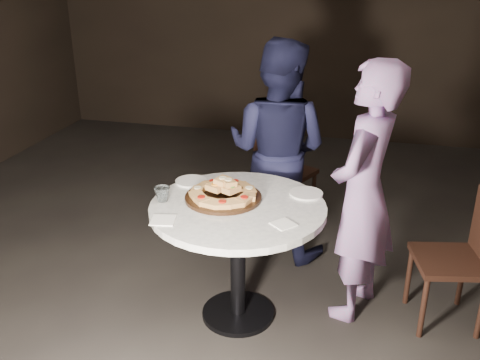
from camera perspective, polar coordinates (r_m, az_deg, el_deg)
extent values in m
plane|color=black|center=(3.44, -0.81, -13.03)|extent=(7.00, 7.00, 0.00)
cylinder|color=black|center=(3.34, -0.21, -13.98)|extent=(0.50, 0.50, 0.03)
cylinder|color=black|center=(3.14, -0.22, -8.78)|extent=(0.10, 0.10, 0.68)
cylinder|color=silver|center=(2.97, -0.23, -3.02)|extent=(1.13, 1.13, 0.04)
cylinder|color=black|center=(3.03, -1.79, -1.86)|extent=(0.46, 0.46, 0.02)
cube|color=#BF8749|center=(2.94, 0.44, -2.17)|extent=(0.10, 0.11, 0.04)
cylinder|color=red|center=(2.93, 0.44, -1.82)|extent=(0.05, 0.05, 0.01)
cube|color=#BF8749|center=(2.99, 0.99, -1.68)|extent=(0.09, 0.10, 0.04)
cube|color=#BF8749|center=(3.05, 0.98, -1.16)|extent=(0.10, 0.11, 0.04)
cylinder|color=beige|center=(3.05, 0.98, -0.83)|extent=(0.06, 0.06, 0.01)
cube|color=#BF8749|center=(3.11, 0.43, -0.71)|extent=(0.12, 0.12, 0.04)
cube|color=#BF8749|center=(3.15, -0.53, -0.40)|extent=(0.11, 0.10, 0.04)
cylinder|color=red|center=(3.14, -0.53, -0.08)|extent=(0.05, 0.05, 0.01)
cube|color=#BF8749|center=(3.16, -1.71, -0.30)|extent=(0.11, 0.10, 0.04)
cube|color=#BF8749|center=(3.15, -2.91, -0.40)|extent=(0.12, 0.11, 0.04)
cylinder|color=red|center=(3.14, -2.91, -0.08)|extent=(0.06, 0.06, 0.01)
cube|color=#BF8749|center=(3.12, -3.90, -0.70)|extent=(0.10, 0.11, 0.04)
cube|color=#BF8749|center=(3.06, -4.52, -1.15)|extent=(0.08, 0.10, 0.04)
cylinder|color=beige|center=(3.06, -4.53, -0.82)|extent=(0.05, 0.05, 0.01)
cube|color=#BF8749|center=(3.00, -4.62, -1.67)|extent=(0.11, 0.12, 0.04)
cube|color=#BF8749|center=(2.95, -4.15, -2.15)|extent=(0.12, 0.12, 0.04)
cylinder|color=red|center=(2.94, -4.16, -1.81)|extent=(0.06, 0.06, 0.01)
cube|color=#BF8749|center=(2.90, -3.17, -2.51)|extent=(0.11, 0.09, 0.04)
cube|color=#BF8749|center=(2.89, -1.89, -2.64)|extent=(0.11, 0.10, 0.04)
cylinder|color=red|center=(2.88, -1.90, -2.29)|extent=(0.05, 0.05, 0.01)
cube|color=#BF8749|center=(2.90, -0.59, -2.51)|extent=(0.12, 0.11, 0.04)
cube|color=#BF8749|center=(3.00, -0.92, -1.01)|extent=(0.11, 0.11, 0.04)
cylinder|color=#2D6B1E|center=(2.99, -0.92, -0.67)|extent=(0.06, 0.06, 0.01)
cube|color=#BF8749|center=(3.05, -1.53, -0.56)|extent=(0.11, 0.12, 0.04)
cylinder|color=beige|center=(3.05, -1.53, -0.22)|extent=(0.06, 0.06, 0.01)
cube|color=#BF8749|center=(3.03, -2.68, -0.81)|extent=(0.11, 0.10, 0.03)
cylinder|color=orange|center=(3.02, -2.69, -0.47)|extent=(0.06, 0.06, 0.01)
cube|color=#BF8749|center=(3.01, -1.26, -0.28)|extent=(0.11, 0.12, 0.04)
cylinder|color=beige|center=(3.00, -1.27, 0.06)|extent=(0.06, 0.06, 0.01)
cube|color=#BF8749|center=(3.03, -1.85, -0.10)|extent=(0.10, 0.11, 0.04)
cylinder|color=beige|center=(3.02, -1.86, 0.24)|extent=(0.05, 0.05, 0.01)
cylinder|color=white|center=(3.27, -5.23, -0.13)|extent=(0.22, 0.22, 0.01)
cylinder|color=white|center=(3.12, 7.07, -1.43)|extent=(0.25, 0.25, 0.01)
imported|color=silver|center=(3.03, -8.29, -1.51)|extent=(0.11, 0.11, 0.08)
cube|color=white|center=(2.82, -8.21, -4.26)|extent=(0.14, 0.14, 0.01)
cube|color=white|center=(2.76, 4.65, -4.71)|extent=(0.15, 0.15, 0.01)
cube|color=black|center=(4.32, 5.05, 0.81)|extent=(0.50, 0.50, 0.04)
cube|color=black|center=(4.11, 3.69, 2.65)|extent=(0.36, 0.19, 0.40)
cylinder|color=black|center=(4.45, 7.84, -1.48)|extent=(0.04, 0.04, 0.40)
cylinder|color=black|center=(4.61, 4.41, -0.46)|extent=(0.04, 0.04, 0.40)
cylinder|color=black|center=(4.20, 5.57, -2.90)|extent=(0.04, 0.04, 0.40)
cylinder|color=black|center=(4.37, 2.03, -1.77)|extent=(0.04, 0.04, 0.40)
cube|color=black|center=(3.31, 21.38, -8.05)|extent=(0.45, 0.45, 0.04)
cylinder|color=black|center=(3.50, 17.56, -9.64)|extent=(0.04, 0.04, 0.40)
cylinder|color=black|center=(3.24, 18.99, -12.67)|extent=(0.04, 0.04, 0.40)
cylinder|color=black|center=(3.60, 22.59, -9.44)|extent=(0.04, 0.04, 0.40)
imported|color=black|center=(3.72, 3.99, 3.17)|extent=(0.86, 0.73, 1.54)
imported|color=#8567A0|center=(3.11, 13.00, -1.50)|extent=(0.52, 0.65, 1.54)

